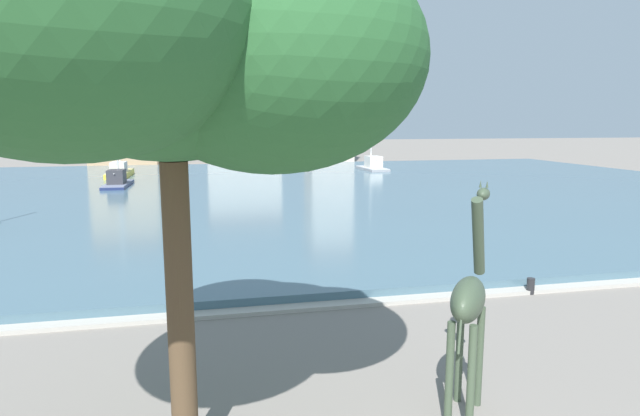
% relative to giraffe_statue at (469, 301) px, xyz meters
% --- Properties ---
extents(harbor_water, '(78.78, 49.51, 0.36)m').
position_rel_giraffe_statue_xyz_m(harbor_water, '(-0.88, 30.92, -1.95)').
color(harbor_water, '#476675').
rests_on(harbor_water, ground).
extents(quay_edge_coping, '(78.78, 0.50, 0.12)m').
position_rel_giraffe_statue_xyz_m(quay_edge_coping, '(-0.88, 5.91, -2.06)').
color(quay_edge_coping, '#ADA89E').
rests_on(quay_edge_coping, ground).
extents(giraffe_statue, '(1.71, 2.09, 4.16)m').
position_rel_giraffe_statue_xyz_m(giraffe_statue, '(0.00, 0.00, 0.00)').
color(giraffe_statue, '#3D4C38').
rests_on(giraffe_statue, ground).
extents(sailboat_grey, '(2.21, 6.02, 6.05)m').
position_rel_giraffe_statue_xyz_m(sailboat_grey, '(12.56, 44.48, -1.56)').
color(sailboat_grey, '#939399').
rests_on(sailboat_grey, ground).
extents(sailboat_yellow, '(1.82, 6.94, 6.68)m').
position_rel_giraffe_statue_xyz_m(sailboat_yellow, '(-12.05, 43.00, -1.54)').
color(sailboat_yellow, gold).
rests_on(sailboat_yellow, ground).
extents(sailboat_navy, '(1.77, 6.18, 7.05)m').
position_rel_giraffe_statue_xyz_m(sailboat_navy, '(-11.08, 35.09, -1.58)').
color(sailboat_navy, navy).
rests_on(sailboat_navy, ground).
extents(shade_tree, '(6.71, 6.64, 8.32)m').
position_rel_giraffe_statue_xyz_m(shade_tree, '(-4.93, -0.60, 4.22)').
color(shade_tree, brown).
rests_on(shade_tree, ground).
extents(mooring_bollard, '(0.24, 0.24, 0.50)m').
position_rel_giraffe_statue_xyz_m(mooring_bollard, '(5.24, 5.76, -1.87)').
color(mooring_bollard, '#232326').
rests_on(mooring_bollard, ground).
extents(townhouse_narrow_midrow, '(7.90, 7.39, 10.24)m').
position_rel_giraffe_statue_xyz_m(townhouse_narrow_midrow, '(-13.77, 60.23, 3.01)').
color(townhouse_narrow_midrow, tan).
rests_on(townhouse_narrow_midrow, ground).
extents(townhouse_tall_gabled, '(9.12, 7.32, 8.04)m').
position_rel_giraffe_statue_xyz_m(townhouse_tall_gabled, '(0.37, 59.94, 1.91)').
color(townhouse_tall_gabled, beige).
rests_on(townhouse_tall_gabled, ground).
extents(townhouse_corner_house, '(5.70, 5.61, 12.93)m').
position_rel_giraffe_statue_xyz_m(townhouse_corner_house, '(11.70, 60.25, 4.36)').
color(townhouse_corner_house, beige).
rests_on(townhouse_corner_house, ground).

